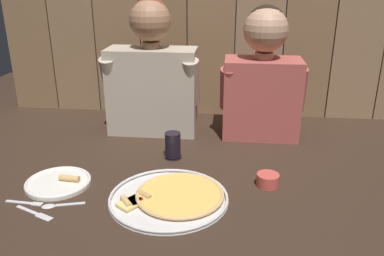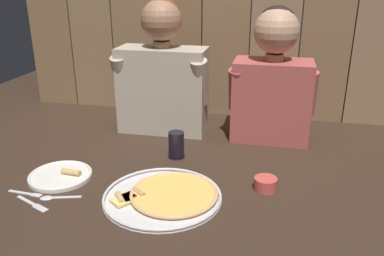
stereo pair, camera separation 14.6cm
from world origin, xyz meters
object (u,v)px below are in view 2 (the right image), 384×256
(dinner_plate, at_px, (61,175))
(diner_right, at_px, (273,78))
(drinking_glass, at_px, (176,145))
(dipping_bowl, at_px, (265,183))
(diner_left, at_px, (163,72))
(pizza_tray, at_px, (166,195))

(dinner_plate, xyz_separation_m, diner_right, (0.74, 0.56, 0.28))
(drinking_glass, bearing_deg, dinner_plate, -144.38)
(dinner_plate, height_order, dipping_bowl, dipping_bowl)
(drinking_glass, distance_m, dipping_bowl, 0.42)
(dinner_plate, bearing_deg, diner_left, 66.70)
(diner_right, bearing_deg, pizza_tray, -117.56)
(drinking_glass, relative_size, dipping_bowl, 1.35)
(pizza_tray, relative_size, drinking_glass, 3.69)
(diner_right, bearing_deg, dipping_bowl, -89.46)
(dipping_bowl, bearing_deg, diner_left, 136.22)
(pizza_tray, distance_m, dipping_bowl, 0.35)
(dinner_plate, height_order, diner_left, diner_left)
(diner_left, height_order, diner_right, diner_left)
(dipping_bowl, bearing_deg, diner_right, 90.54)
(diner_left, bearing_deg, pizza_tray, -73.37)
(diner_right, bearing_deg, dinner_plate, -143.08)
(dipping_bowl, relative_size, diner_right, 0.14)
(drinking_glass, height_order, diner_right, diner_right)
(dipping_bowl, bearing_deg, drinking_glass, 151.97)
(diner_left, bearing_deg, drinking_glass, -64.79)
(drinking_glass, bearing_deg, pizza_tray, -81.72)
(dinner_plate, relative_size, diner_left, 0.38)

